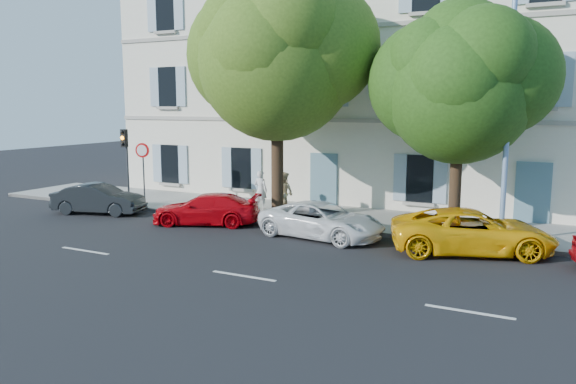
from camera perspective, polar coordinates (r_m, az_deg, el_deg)
The scene contains 15 objects.
ground at distance 19.08m, azimuth 1.78°, elevation -5.33°, with size 90.00×90.00×0.00m, color black.
sidewalk at distance 23.08m, azimuth 6.48°, elevation -2.71°, with size 36.00×4.50×0.15m, color #A09E96.
kerb at distance 21.10m, azimuth 4.42°, elevation -3.76°, with size 36.00×0.16×0.16m, color #9E998E.
building at distance 28.11m, azimuth 10.88°, elevation 11.39°, with size 28.00×7.00×12.00m, color silver.
car_dark_sedan at distance 25.62m, azimuth -18.69°, elevation -0.66°, with size 1.37×3.94×1.30m, color black.
car_red_coupe at distance 22.34m, azimuth -8.30°, elevation -1.72°, with size 1.72×4.23×1.23m, color red.
car_white_coupe at distance 19.93m, azimuth 3.47°, elevation -2.88°, with size 2.08×4.52×1.26m, color white.
car_yellow_supercar at distance 18.77m, azimuth 18.21°, elevation -3.82°, with size 2.34×5.06×1.41m, color #FAB30A.
tree_left at distance 22.38m, azimuth -1.12°, elevation 13.06°, with size 6.18×6.18×9.58m.
tree_right at distance 20.38m, azimuth 17.04°, elevation 9.81°, with size 5.06×5.06×7.80m.
traffic_light at distance 26.50m, azimuth -16.20°, elevation 4.09°, with size 0.27×0.39×3.44m.
road_sign at distance 25.96m, azimuth -14.53°, elevation 3.10°, with size 0.65×0.21×2.85m.
street_lamp at distance 19.35m, azimuth 21.53°, elevation 9.48°, with size 0.38×1.87×8.72m.
pedestrian_a at distance 24.44m, azimuth -2.79°, elevation 0.20°, with size 0.62×0.41×1.71m, color silver.
pedestrian_b at distance 23.30m, azimuth -0.42°, elevation -0.11°, with size 0.87×0.68×1.79m, color #D3BA87.
Camera 1 is at (7.83, -16.77, 4.67)m, focal length 35.00 mm.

